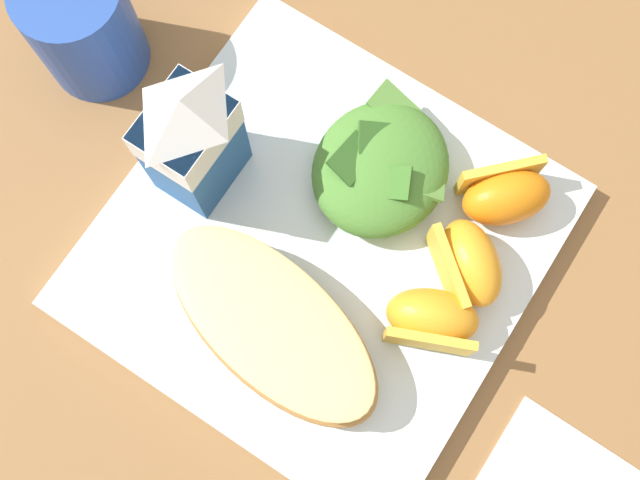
{
  "coord_description": "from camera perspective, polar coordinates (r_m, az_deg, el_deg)",
  "views": [
    {
      "loc": [
        -0.1,
        -0.07,
        0.52
      ],
      "look_at": [
        0.0,
        0.0,
        0.03
      ],
      "focal_mm": 42.62,
      "sensor_mm": 36.0,
      "label": 1
    }
  ],
  "objects": [
    {
      "name": "ground",
      "position": [
        0.53,
        0.0,
        -0.67
      ],
      "size": [
        3.0,
        3.0,
        0.0
      ],
      "primitive_type": "plane",
      "color": "olive"
    },
    {
      "name": "white_plate",
      "position": [
        0.53,
        0.0,
        -0.47
      ],
      "size": [
        0.28,
        0.28,
        0.02
      ],
      "primitive_type": "cube",
      "color": "silver",
      "rests_on": "ground"
    },
    {
      "name": "cheesy_pizza_bread",
      "position": [
        0.49,
        -3.59,
        -6.32
      ],
      "size": [
        0.11,
        0.18,
        0.04
      ],
      "color": "#B77F42",
      "rests_on": "white_plate"
    },
    {
      "name": "green_salad_pile",
      "position": [
        0.51,
        4.58,
        5.39
      ],
      "size": [
        0.1,
        0.09,
        0.05
      ],
      "color": "#4C8433",
      "rests_on": "white_plate"
    },
    {
      "name": "milk_carton",
      "position": [
        0.49,
        -9.48,
        7.83
      ],
      "size": [
        0.06,
        0.05,
        0.11
      ],
      "color": "#23569E",
      "rests_on": "white_plate"
    },
    {
      "name": "orange_wedge_front",
      "position": [
        0.49,
        8.39,
        -5.93
      ],
      "size": [
        0.06,
        0.07,
        0.04
      ],
      "color": "orange",
      "rests_on": "white_plate"
    },
    {
      "name": "orange_wedge_middle",
      "position": [
        0.5,
        11.06,
        -1.76
      ],
      "size": [
        0.07,
        0.07,
        0.04
      ],
      "color": "orange",
      "rests_on": "white_plate"
    },
    {
      "name": "orange_wedge_rear",
      "position": [
        0.52,
        13.75,
        3.31
      ],
      "size": [
        0.07,
        0.07,
        0.04
      ],
      "color": "orange",
      "rests_on": "white_plate"
    },
    {
      "name": "drinking_blue_cup",
      "position": [
        0.57,
        -17.35,
        15.03
      ],
      "size": [
        0.07,
        0.07,
        0.09
      ],
      "primitive_type": "cylinder",
      "color": "#284CA3",
      "rests_on": "ground"
    }
  ]
}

